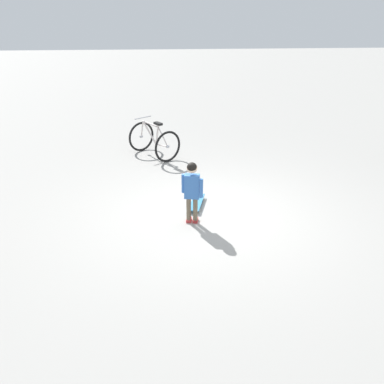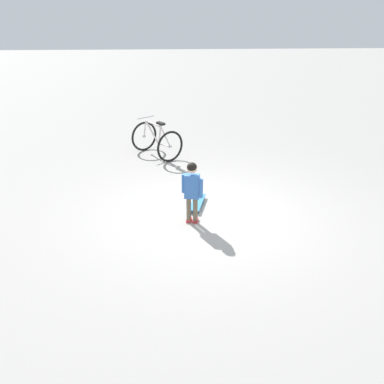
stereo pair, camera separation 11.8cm
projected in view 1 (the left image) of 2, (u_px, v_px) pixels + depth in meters
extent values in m
plane|color=gray|center=(212.00, 216.00, 7.68)|extent=(50.00, 50.00, 0.00)
cylinder|color=brown|center=(189.00, 209.00, 7.39)|extent=(0.08, 0.08, 0.42)
cube|color=#B73333|center=(189.00, 220.00, 7.50)|extent=(0.16, 0.11, 0.05)
cylinder|color=brown|center=(195.00, 209.00, 7.37)|extent=(0.08, 0.08, 0.42)
cube|color=#B73333|center=(195.00, 220.00, 7.49)|extent=(0.16, 0.11, 0.05)
cube|color=#386BB7|center=(192.00, 186.00, 7.21)|extent=(0.18, 0.26, 0.40)
cylinder|color=#386BB7|center=(183.00, 183.00, 7.32)|extent=(0.06, 0.06, 0.32)
cylinder|color=#386BB7|center=(201.00, 188.00, 7.14)|extent=(0.06, 0.06, 0.32)
sphere|color=beige|center=(192.00, 168.00, 7.09)|extent=(0.17, 0.17, 0.17)
sphere|color=black|center=(192.00, 167.00, 7.07)|extent=(0.16, 0.16, 0.16)
cube|color=teal|center=(197.00, 202.00, 8.04)|extent=(0.76, 0.36, 0.02)
cube|color=#B7B7BC|center=(199.00, 197.00, 8.28)|extent=(0.06, 0.11, 0.02)
cube|color=#B7B7BC|center=(194.00, 209.00, 7.82)|extent=(0.06, 0.11, 0.02)
cylinder|color=beige|center=(195.00, 198.00, 8.30)|extent=(0.06, 0.04, 0.06)
cylinder|color=beige|center=(203.00, 198.00, 8.28)|extent=(0.06, 0.04, 0.06)
cylinder|color=beige|center=(190.00, 210.00, 7.84)|extent=(0.06, 0.04, 0.06)
cylinder|color=beige|center=(198.00, 211.00, 7.81)|extent=(0.06, 0.04, 0.06)
torus|color=black|center=(141.00, 137.00, 10.72)|extent=(0.47, 0.60, 0.71)
torus|color=black|center=(168.00, 147.00, 10.02)|extent=(0.47, 0.60, 0.71)
cylinder|color=#B7B7BC|center=(141.00, 137.00, 10.72)|extent=(0.08, 0.08, 0.06)
cylinder|color=#B7B7BC|center=(168.00, 147.00, 10.02)|extent=(0.08, 0.08, 0.06)
cylinder|color=silver|center=(150.00, 133.00, 10.41)|extent=(0.44, 0.34, 0.48)
cylinder|color=silver|center=(150.00, 124.00, 10.29)|extent=(0.49, 0.39, 0.06)
cylinder|color=silver|center=(157.00, 135.00, 10.21)|extent=(0.14, 0.12, 0.48)
cylinder|color=silver|center=(162.00, 145.00, 10.18)|extent=(0.36, 0.28, 0.08)
cylinder|color=silver|center=(163.00, 137.00, 10.06)|extent=(0.30, 0.23, 0.40)
cylinder|color=silver|center=(142.00, 129.00, 10.61)|extent=(0.12, 0.10, 0.41)
cube|color=black|center=(158.00, 124.00, 10.06)|extent=(0.24, 0.21, 0.05)
cylinder|color=#B7B7BC|center=(143.00, 118.00, 10.46)|extent=(0.30, 0.38, 0.02)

